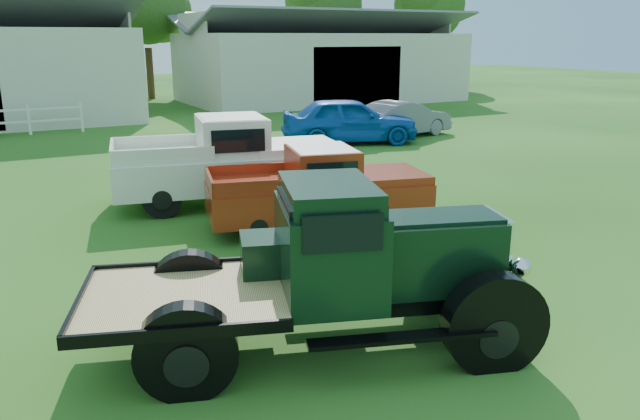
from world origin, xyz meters
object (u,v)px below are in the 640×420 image
misc_car_blue (349,120)px  misc_car_grey (402,119)px  red_pickup (318,188)px  vintage_flatbed (320,268)px  white_pickup (228,161)px

misc_car_blue → misc_car_grey: (2.67, 0.39, -0.15)m
red_pickup → misc_car_blue: bearing=69.2°
red_pickup → vintage_flatbed: bearing=-104.3°
red_pickup → white_pickup: (-0.90, 2.81, 0.16)m
white_pickup → vintage_flatbed: bearing=-90.2°
misc_car_blue → red_pickup: bearing=165.5°
vintage_flatbed → white_pickup: vintage_flatbed is taller
white_pickup → misc_car_grey: (9.60, 6.46, -0.31)m
misc_car_blue → misc_car_grey: misc_car_blue is taller
red_pickup → white_pickup: white_pickup is taller
white_pickup → misc_car_blue: (6.93, 6.07, -0.15)m
white_pickup → misc_car_grey: white_pickup is taller
misc_car_blue → misc_car_grey: size_ratio=1.18×
white_pickup → misc_car_blue: bearing=52.5°
misc_car_grey → misc_car_blue: bearing=88.8°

